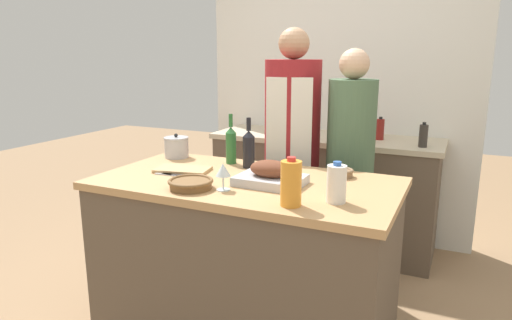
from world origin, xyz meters
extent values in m
cube|color=brown|center=(0.00, 0.00, 0.45)|extent=(1.53, 0.81, 0.89)
cube|color=tan|center=(0.00, 0.00, 0.91)|extent=(1.58, 0.84, 0.04)
cube|color=brown|center=(0.00, 1.46, 0.45)|extent=(1.77, 0.58, 0.89)
cube|color=beige|center=(0.00, 1.46, 0.91)|extent=(1.83, 0.60, 0.04)
cube|color=silver|center=(0.00, 1.81, 1.27)|extent=(2.33, 0.10, 2.55)
cube|color=#BCBCC1|center=(0.15, -0.03, 0.96)|extent=(0.34, 0.25, 0.04)
ellipsoid|color=brown|center=(0.15, -0.03, 1.02)|extent=(0.22, 0.15, 0.09)
cylinder|color=brown|center=(-0.17, -0.26, 0.95)|extent=(0.21, 0.21, 0.04)
torus|color=brown|center=(-0.17, -0.26, 0.97)|extent=(0.22, 0.22, 0.02)
cube|color=tan|center=(-0.40, 0.01, 0.94)|extent=(0.33, 0.23, 0.02)
cylinder|color=#B7B7BC|center=(-0.64, 0.30, 0.99)|extent=(0.15, 0.15, 0.12)
cylinder|color=#B7B7BC|center=(-0.64, 0.30, 1.06)|extent=(0.16, 0.16, 0.01)
sphere|color=black|center=(-0.64, 0.30, 1.08)|extent=(0.02, 0.02, 0.02)
cylinder|color=#846647|center=(0.44, 0.27, 0.95)|extent=(0.11, 0.11, 0.04)
torus|color=#846647|center=(0.44, 0.27, 0.97)|extent=(0.12, 0.12, 0.02)
cylinder|color=orange|center=(0.36, -0.30, 1.03)|extent=(0.09, 0.09, 0.20)
cylinder|color=red|center=(0.36, -0.30, 1.14)|extent=(0.04, 0.04, 0.02)
cylinder|color=white|center=(0.53, -0.17, 1.02)|extent=(0.09, 0.09, 0.17)
cylinder|color=#3360B2|center=(0.53, -0.17, 1.11)|extent=(0.04, 0.04, 0.02)
cylinder|color=black|center=(-0.10, 0.25, 1.03)|extent=(0.07, 0.07, 0.18)
cone|color=black|center=(-0.10, 0.25, 1.13)|extent=(0.07, 0.07, 0.04)
cylinder|color=black|center=(-0.10, 0.25, 1.19)|extent=(0.03, 0.03, 0.08)
cylinder|color=#28662D|center=(-0.24, 0.29, 1.03)|extent=(0.06, 0.06, 0.19)
cone|color=#28662D|center=(-0.24, 0.29, 1.14)|extent=(0.06, 0.06, 0.04)
cylinder|color=#28662D|center=(-0.24, 0.29, 1.20)|extent=(0.02, 0.02, 0.08)
cylinder|color=silver|center=(-0.02, -0.21, 0.94)|extent=(0.07, 0.07, 0.00)
cylinder|color=silver|center=(-0.02, -0.21, 0.97)|extent=(0.01, 0.01, 0.07)
cone|color=silver|center=(-0.02, -0.21, 1.04)|extent=(0.07, 0.07, 0.06)
cube|color=#B7B7BC|center=(-0.40, -0.09, 0.94)|extent=(0.13, 0.04, 0.01)
cube|color=black|center=(-0.30, -0.09, 0.94)|extent=(0.08, 0.03, 0.01)
cube|color=#B7B7BC|center=(-0.45, -0.09, 0.94)|extent=(0.10, 0.04, 0.01)
cube|color=black|center=(-0.37, -0.09, 0.94)|extent=(0.06, 0.03, 0.01)
cylinder|color=maroon|center=(-0.41, 1.38, 1.01)|extent=(0.05, 0.05, 0.16)
cylinder|color=black|center=(-0.41, 1.38, 1.10)|extent=(0.02, 0.02, 0.02)
cylinder|color=maroon|center=(0.43, 1.48, 1.01)|extent=(0.06, 0.06, 0.16)
cylinder|color=black|center=(0.43, 1.48, 1.10)|extent=(0.03, 0.03, 0.02)
cylinder|color=#332D28|center=(0.76, 1.32, 1.01)|extent=(0.06, 0.06, 0.16)
cylinder|color=black|center=(0.76, 1.32, 1.10)|extent=(0.03, 0.03, 0.02)
cube|color=beige|center=(-0.03, 0.78, 0.42)|extent=(0.34, 0.27, 0.84)
cylinder|color=maroon|center=(-0.03, 0.78, 1.19)|extent=(0.37, 0.37, 0.70)
sphere|color=tan|center=(-0.03, 0.78, 1.65)|extent=(0.20, 0.20, 0.20)
cube|color=silver|center=(0.01, 0.60, 0.99)|extent=(0.29, 0.08, 0.89)
cube|color=beige|center=(0.37, 0.77, 0.39)|extent=(0.26, 0.19, 0.78)
cylinder|color=#4C6B4C|center=(0.37, 0.77, 1.10)|extent=(0.31, 0.31, 0.65)
sphere|color=#DBAD89|center=(0.37, 0.77, 1.52)|extent=(0.19, 0.19, 0.19)
camera|label=1|loc=(1.02, -2.07, 1.58)|focal=32.00mm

